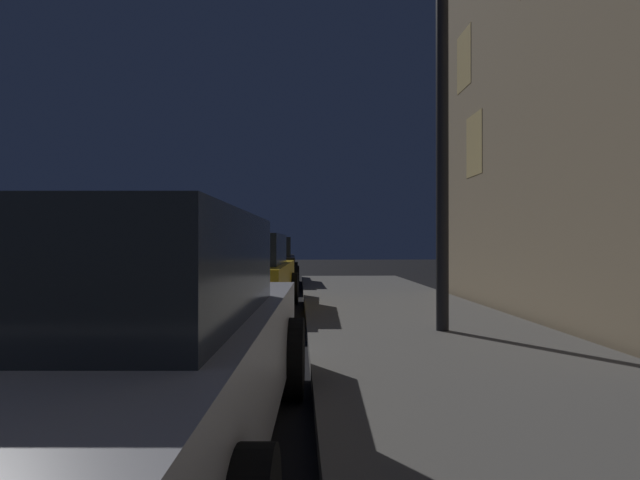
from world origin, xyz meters
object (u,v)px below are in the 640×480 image
car_silver (108,346)px  car_yellow_cab (241,273)px  car_black (263,262)px  street_lamp (442,21)px

car_silver → car_yellow_cab: (0.00, 6.70, 0.01)m
car_black → street_lamp: bearing=-72.0°
car_silver → street_lamp: bearing=52.8°
car_yellow_cab → car_black: (0.00, 5.98, 0.00)m
car_yellow_cab → street_lamp: (2.88, -2.90, 3.40)m
car_yellow_cab → street_lamp: bearing=-45.2°
car_yellow_cab → car_black: 5.98m
car_silver → car_yellow_cab: 6.70m
car_black → car_yellow_cab: bearing=-90.0°
car_silver → car_black: (0.00, 12.68, 0.01)m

